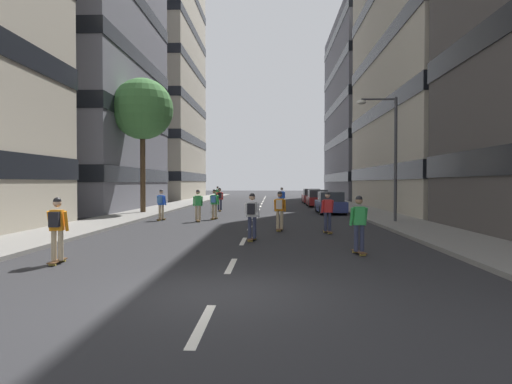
{
  "coord_description": "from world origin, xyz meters",
  "views": [
    {
      "loc": [
        1.07,
        -8.99,
        2.18
      ],
      "look_at": [
        0.0,
        21.37,
        1.55
      ],
      "focal_mm": 32.47,
      "sensor_mm": 36.0,
      "label": 1
    }
  ],
  "objects_px": {
    "street_tree_near": "(143,110)",
    "skater_8": "(280,208)",
    "skater_2": "(282,197)",
    "parked_car_near": "(312,197)",
    "skater_9": "(359,222)",
    "skater_10": "(161,203)",
    "parked_car_far": "(330,204)",
    "skater_3": "(57,226)",
    "streetlamp_right": "(389,145)",
    "skater_0": "(198,204)",
    "parked_car_mid": "(317,199)",
    "skater_1": "(218,194)",
    "skater_7": "(214,202)",
    "skater_4": "(328,210)",
    "skater_6": "(252,214)",
    "skater_5": "(220,198)"
  },
  "relations": [
    {
      "from": "streetlamp_right",
      "to": "skater_2",
      "type": "bearing_deg",
      "value": 111.81
    },
    {
      "from": "skater_4",
      "to": "skater_9",
      "type": "distance_m",
      "value": 5.8
    },
    {
      "from": "skater_10",
      "to": "parked_car_near",
      "type": "bearing_deg",
      "value": 64.47
    },
    {
      "from": "skater_2",
      "to": "skater_8",
      "type": "bearing_deg",
      "value": -91.5
    },
    {
      "from": "streetlamp_right",
      "to": "skater_10",
      "type": "distance_m",
      "value": 12.95
    },
    {
      "from": "skater_8",
      "to": "skater_0",
      "type": "bearing_deg",
      "value": 133.23
    },
    {
      "from": "streetlamp_right",
      "to": "skater_1",
      "type": "height_order",
      "value": "streetlamp_right"
    },
    {
      "from": "skater_8",
      "to": "skater_6",
      "type": "bearing_deg",
      "value": -106.93
    },
    {
      "from": "streetlamp_right",
      "to": "skater_5",
      "type": "bearing_deg",
      "value": 134.65
    },
    {
      "from": "parked_car_near",
      "to": "skater_4",
      "type": "xyz_separation_m",
      "value": [
        -1.7,
        -28.16,
        0.29
      ]
    },
    {
      "from": "skater_5",
      "to": "skater_9",
      "type": "distance_m",
      "value": 21.71
    },
    {
      "from": "skater_3",
      "to": "skater_7",
      "type": "relative_size",
      "value": 1.0
    },
    {
      "from": "skater_7",
      "to": "skater_10",
      "type": "bearing_deg",
      "value": -163.36
    },
    {
      "from": "streetlamp_right",
      "to": "skater_5",
      "type": "relative_size",
      "value": 3.65
    },
    {
      "from": "parked_car_far",
      "to": "skater_3",
      "type": "distance_m",
      "value": 22.56
    },
    {
      "from": "street_tree_near",
      "to": "skater_9",
      "type": "bearing_deg",
      "value": -56.62
    },
    {
      "from": "parked_car_near",
      "to": "skater_9",
      "type": "distance_m",
      "value": 33.98
    },
    {
      "from": "skater_4",
      "to": "skater_6",
      "type": "relative_size",
      "value": 1.0
    },
    {
      "from": "skater_4",
      "to": "skater_6",
      "type": "distance_m",
      "value": 4.12
    },
    {
      "from": "parked_car_near",
      "to": "parked_car_mid",
      "type": "xyz_separation_m",
      "value": [
        0.0,
        -6.24,
        0.0
      ]
    },
    {
      "from": "street_tree_near",
      "to": "skater_1",
      "type": "xyz_separation_m",
      "value": [
        3.17,
        16.83,
        -6.2
      ]
    },
    {
      "from": "skater_1",
      "to": "skater_7",
      "type": "height_order",
      "value": "same"
    },
    {
      "from": "skater_9",
      "to": "skater_6",
      "type": "bearing_deg",
      "value": 137.4
    },
    {
      "from": "parked_car_near",
      "to": "skater_0",
      "type": "distance_m",
      "value": 23.98
    },
    {
      "from": "streetlamp_right",
      "to": "skater_2",
      "type": "height_order",
      "value": "streetlamp_right"
    },
    {
      "from": "skater_3",
      "to": "skater_7",
      "type": "xyz_separation_m",
      "value": [
        2.33,
        14.95,
        0.0
      ]
    },
    {
      "from": "skater_6",
      "to": "skater_7",
      "type": "xyz_separation_m",
      "value": [
        -2.66,
        9.91,
        0.0
      ]
    },
    {
      "from": "parked_car_near",
      "to": "skater_6",
      "type": "bearing_deg",
      "value": -98.88
    },
    {
      "from": "skater_3",
      "to": "streetlamp_right",
      "type": "bearing_deg",
      "value": 46.39
    },
    {
      "from": "skater_1",
      "to": "skater_3",
      "type": "height_order",
      "value": "same"
    },
    {
      "from": "skater_8",
      "to": "parked_car_far",
      "type": "bearing_deg",
      "value": 72.31
    },
    {
      "from": "parked_car_far",
      "to": "skater_2",
      "type": "bearing_deg",
      "value": 121.24
    },
    {
      "from": "skater_3",
      "to": "skater_1",
      "type": "bearing_deg",
      "value": 90.01
    },
    {
      "from": "parked_car_near",
      "to": "skater_5",
      "type": "distance_m",
      "value": 15.51
    },
    {
      "from": "skater_0",
      "to": "skater_6",
      "type": "distance_m",
      "value": 8.97
    },
    {
      "from": "skater_7",
      "to": "skater_6",
      "type": "bearing_deg",
      "value": -74.99
    },
    {
      "from": "parked_car_mid",
      "to": "skater_1",
      "type": "xyz_separation_m",
      "value": [
        -9.81,
        6.63,
        0.29
      ]
    },
    {
      "from": "skater_2",
      "to": "skater_8",
      "type": "height_order",
      "value": "same"
    },
    {
      "from": "skater_0",
      "to": "skater_3",
      "type": "relative_size",
      "value": 1.0
    },
    {
      "from": "skater_2",
      "to": "skater_8",
      "type": "relative_size",
      "value": 1.0
    },
    {
      "from": "street_tree_near",
      "to": "skater_5",
      "type": "relative_size",
      "value": 5.16
    },
    {
      "from": "parked_car_near",
      "to": "street_tree_near",
      "type": "xyz_separation_m",
      "value": [
        -12.98,
        -16.45,
        6.49
      ]
    },
    {
      "from": "skater_3",
      "to": "skater_8",
      "type": "relative_size",
      "value": 1.0
    },
    {
      "from": "skater_0",
      "to": "parked_car_near",
      "type": "bearing_deg",
      "value": 70.04
    },
    {
      "from": "parked_car_far",
      "to": "streetlamp_right",
      "type": "bearing_deg",
      "value": -75.51
    },
    {
      "from": "skater_10",
      "to": "parked_car_far",
      "type": "bearing_deg",
      "value": 30.95
    },
    {
      "from": "street_tree_near",
      "to": "skater_0",
      "type": "height_order",
      "value": "street_tree_near"
    },
    {
      "from": "parked_car_near",
      "to": "skater_9",
      "type": "relative_size",
      "value": 2.47
    },
    {
      "from": "parked_car_mid",
      "to": "skater_9",
      "type": "relative_size",
      "value": 2.47
    },
    {
      "from": "street_tree_near",
      "to": "skater_8",
      "type": "height_order",
      "value": "street_tree_near"
    }
  ]
}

